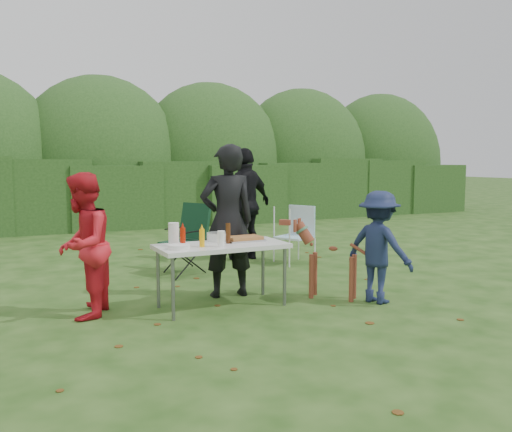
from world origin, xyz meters
name	(u,v)px	position (x,y,z in m)	size (l,w,h in m)	color
ground	(257,305)	(0.00, 0.00, 0.00)	(80.00, 80.00, 0.00)	#1E4211
hedge_row	(114,194)	(0.00, 8.00, 0.85)	(22.00, 1.40, 1.70)	#23471C
shrub_backdrop	(101,164)	(0.00, 9.60, 1.60)	(20.00, 2.60, 3.20)	#3D6628
folding_table	(222,249)	(-0.40, 0.12, 0.69)	(1.50, 0.70, 0.74)	silver
person_cook	(227,221)	(-0.14, 0.55, 0.95)	(0.69, 0.46, 1.90)	black
person_red_jacket	(83,245)	(-1.90, 0.40, 0.79)	(0.77, 0.60, 1.58)	red
person_black_puffy	(246,204)	(1.14, 2.72, 0.95)	(1.12, 0.47, 1.91)	black
child	(379,247)	(1.37, -0.53, 0.67)	(0.87, 0.50, 1.35)	#182244
dog	(333,261)	(0.98, -0.14, 0.47)	(1.00, 0.40, 0.95)	brown
camping_chair	(184,239)	(-0.18, 2.09, 0.53)	(0.66, 0.66, 1.06)	#0F321E
lawn_chair	(294,235)	(1.71, 2.05, 0.48)	(0.56, 0.56, 0.96)	#50AFD6
food_tray	(244,240)	(-0.06, 0.22, 0.75)	(0.45, 0.30, 0.02)	#B7B7BA
focaccia_bread	(244,238)	(-0.06, 0.22, 0.78)	(0.40, 0.26, 0.04)	#AA6D36
mustard_bottle	(202,238)	(-0.67, 0.03, 0.84)	(0.06, 0.06, 0.20)	#F0AB0C
ketchup_bottle	(183,238)	(-0.87, 0.09, 0.85)	(0.06, 0.06, 0.22)	#AA1A07
beer_bottle	(228,233)	(-0.31, 0.13, 0.86)	(0.06, 0.06, 0.24)	#47230F
paper_towel_roll	(174,234)	(-0.92, 0.26, 0.87)	(0.12, 0.12, 0.26)	white
cup_stack	(221,239)	(-0.47, -0.06, 0.83)	(0.08, 0.08, 0.18)	white
pasta_bowl	(218,237)	(-0.35, 0.37, 0.79)	(0.26, 0.26, 0.10)	silver
plate_stack	(179,247)	(-0.95, -0.01, 0.77)	(0.24, 0.24, 0.05)	white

